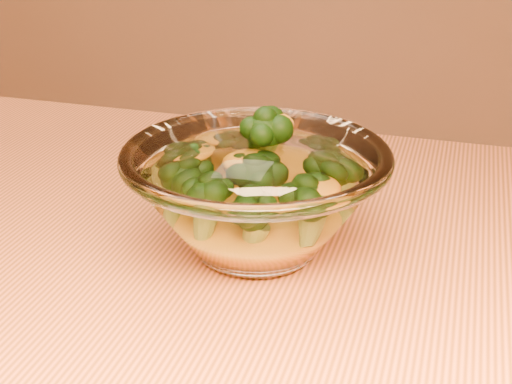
# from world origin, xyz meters

# --- Properties ---
(table) EXTENTS (1.20, 0.80, 0.75)m
(table) POSITION_xyz_m (0.00, 0.00, 0.65)
(table) COLOR #D76B40
(table) RESTS_ON ground
(glass_bowl) EXTENTS (0.22, 0.22, 0.10)m
(glass_bowl) POSITION_xyz_m (0.11, 0.09, 0.80)
(glass_bowl) COLOR white
(glass_bowl) RESTS_ON table
(cheese_sauce) EXTENTS (0.12, 0.12, 0.03)m
(cheese_sauce) POSITION_xyz_m (0.11, 0.09, 0.78)
(cheese_sauce) COLOR orange
(cheese_sauce) RESTS_ON glass_bowl
(broccoli_heap) EXTENTS (0.14, 0.13, 0.09)m
(broccoli_heap) POSITION_xyz_m (0.11, 0.09, 0.81)
(broccoli_heap) COLOR black
(broccoli_heap) RESTS_ON cheese_sauce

